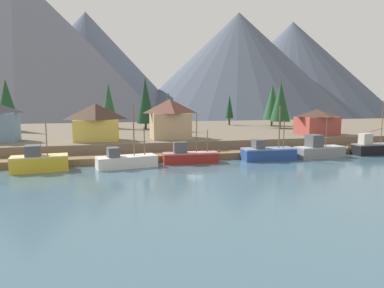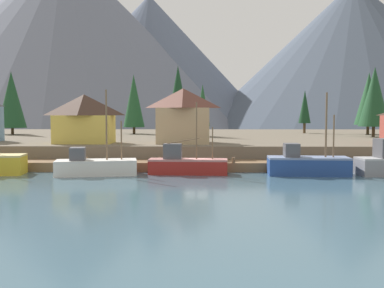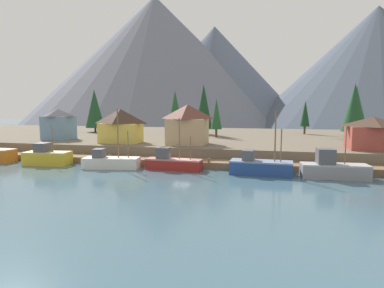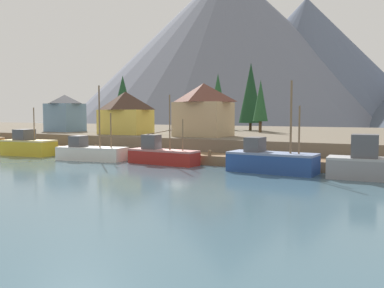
% 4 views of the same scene
% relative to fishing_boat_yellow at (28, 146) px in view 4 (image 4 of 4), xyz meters
% --- Properties ---
extents(ground_plane, '(400.00, 400.00, 1.00)m').
position_rel_fishing_boat_yellow_xyz_m(ground_plane, '(21.64, 22.10, -1.75)').
color(ground_plane, '#3D5B6B').
extents(dock, '(80.00, 4.00, 1.60)m').
position_rel_fishing_boat_yellow_xyz_m(dock, '(21.64, 4.09, -0.74)').
color(dock, brown).
rests_on(dock, ground_plane).
extents(shoreline_bank, '(400.00, 56.00, 2.50)m').
position_rel_fishing_boat_yellow_xyz_m(shoreline_bank, '(21.64, 34.10, 0.00)').
color(shoreline_bank, '#665B4C').
rests_on(shoreline_bank, ground_plane).
extents(mountain_west_peak, '(145.06, 145.06, 71.52)m').
position_rel_fishing_boat_yellow_xyz_m(mountain_west_peak, '(-31.48, 134.50, 34.52)').
color(mountain_west_peak, slate).
rests_on(mountain_west_peak, ground_plane).
extents(mountain_central_peak, '(104.10, 104.10, 55.78)m').
position_rel_fishing_boat_yellow_xyz_m(mountain_central_peak, '(0.68, 145.61, 26.64)').
color(mountain_central_peak, slate).
rests_on(mountain_central_peak, ground_plane).
extents(fishing_boat_yellow, '(7.31, 3.85, 6.31)m').
position_rel_fishing_boat_yellow_xyz_m(fishing_boat_yellow, '(0.00, 0.00, 0.00)').
color(fishing_boat_yellow, gold).
rests_on(fishing_boat_yellow, ground_plane).
extents(fishing_boat_white, '(8.57, 4.32, 8.78)m').
position_rel_fishing_boat_yellow_xyz_m(fishing_boat_white, '(11.17, -0.26, -0.30)').
color(fishing_boat_white, silver).
rests_on(fishing_boat_white, ground_plane).
extents(fishing_boat_red, '(8.28, 2.59, 7.53)m').
position_rel_fishing_boat_yellow_xyz_m(fishing_boat_red, '(20.58, 0.70, -0.24)').
color(fishing_boat_red, maroon).
rests_on(fishing_boat_red, ground_plane).
extents(fishing_boat_blue, '(8.33, 3.43, 8.48)m').
position_rel_fishing_boat_yellow_xyz_m(fishing_boat_blue, '(33.07, 0.24, -0.15)').
color(fishing_boat_blue, navy).
rests_on(fishing_boat_blue, ground_plane).
extents(fishing_boat_grey, '(8.38, 3.45, 6.57)m').
position_rel_fishing_boat_yellow_xyz_m(fishing_boat_grey, '(42.16, 0.22, 0.00)').
color(fishing_boat_grey, gray).
rests_on(fishing_boat_grey, ground_plane).
extents(house_blue, '(5.63, 5.03, 6.29)m').
position_rel_fishing_boat_yellow_xyz_m(house_blue, '(-8.28, 14.46, 4.46)').
color(house_blue, '#6689A8').
rests_on(house_blue, shoreline_bank).
extents(house_yellow, '(7.60, 4.72, 6.28)m').
position_rel_fishing_boat_yellow_xyz_m(house_yellow, '(7.12, 11.52, 4.47)').
color(house_yellow, gold).
rests_on(house_yellow, shoreline_bank).
extents(house_tan, '(6.96, 5.92, 7.06)m').
position_rel_fishing_boat_yellow_xyz_m(house_tan, '(19.86, 12.00, 4.86)').
color(house_tan, tan).
rests_on(house_tan, shoreline_bank).
extents(conifer_near_left, '(2.45, 2.45, 8.56)m').
position_rel_fishing_boat_yellow_xyz_m(conifer_near_left, '(22.45, 27.11, 6.40)').
color(conifer_near_left, '#4C3823').
rests_on(conifer_near_left, shoreline_bank).
extents(conifer_mid_right, '(5.05, 5.05, 11.45)m').
position_rel_fishing_boat_yellow_xyz_m(conifer_mid_right, '(-12.13, 35.11, 7.59)').
color(conifer_mid_right, '#4C3823').
rests_on(conifer_mid_right, shoreline_bank).
extents(conifer_back_left, '(3.99, 3.99, 11.09)m').
position_rel_fishing_boat_yellow_xyz_m(conifer_back_left, '(9.67, 37.89, 7.43)').
color(conifer_back_left, '#4C3823').
rests_on(conifer_back_left, shoreline_bank).
extents(conifer_back_right, '(4.29, 4.29, 12.29)m').
position_rel_fishing_boat_yellow_xyz_m(conifer_back_right, '(18.12, 33.97, 8.08)').
color(conifer_back_right, '#4C3823').
rests_on(conifer_back_right, shoreline_bank).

